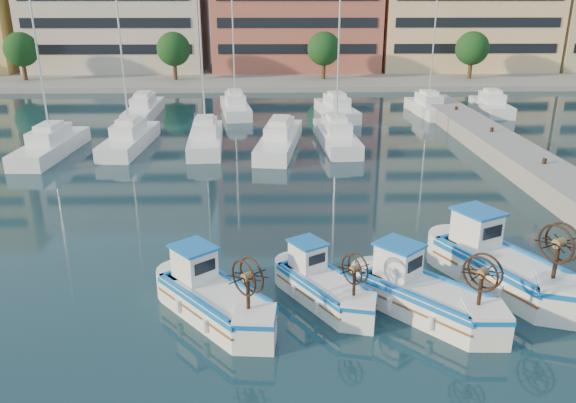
# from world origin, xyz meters

# --- Properties ---
(ground) EXTENTS (300.00, 300.00, 0.00)m
(ground) POSITION_xyz_m (0.00, 0.00, 0.00)
(ground) COLOR #1A3944
(ground) RESTS_ON ground
(yacht_marina) EXTENTS (37.59, 22.46, 11.50)m
(yacht_marina) POSITION_xyz_m (-2.95, 28.04, 0.53)
(yacht_marina) COLOR white
(yacht_marina) RESTS_ON ground
(fishing_boat_a) EXTENTS (4.13, 4.41, 2.78)m
(fishing_boat_a) POSITION_xyz_m (-4.28, 0.40, 0.77)
(fishing_boat_a) COLOR white
(fishing_boat_a) RESTS_ON ground
(fishing_boat_b) EXTENTS (3.31, 3.98, 2.43)m
(fishing_boat_b) POSITION_xyz_m (-0.59, 1.32, 0.67)
(fishing_boat_b) COLOR white
(fishing_boat_b) RESTS_ON ground
(fishing_boat_c) EXTENTS (4.28, 4.41, 2.82)m
(fishing_boat_c) POSITION_xyz_m (2.68, 0.36, 0.78)
(fishing_boat_c) COLOR white
(fishing_boat_c) RESTS_ON ground
(fishing_boat_d) EXTENTS (4.11, 5.36, 3.23)m
(fishing_boat_d) POSITION_xyz_m (5.93, 2.27, 0.89)
(fishing_boat_d) COLOR white
(fishing_boat_d) RESTS_ON ground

